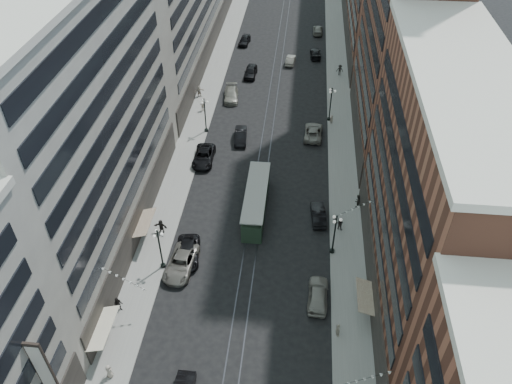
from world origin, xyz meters
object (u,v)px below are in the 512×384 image
at_px(lamppost_sw_mid, 205,114).
at_px(pedestrian_6, 203,106).
at_px(car_8, 231,94).
at_px(car_9, 245,40).
at_px(pedestrian_1, 109,371).
at_px(car_10, 318,214).
at_px(car_4, 318,294).
at_px(car_14, 291,60).
at_px(lamppost_sw_far, 160,248).
at_px(car_extra_0, 181,263).
at_px(car_extra_1, 318,30).
at_px(car_7, 204,156).
at_px(pedestrian_7, 340,223).
at_px(pedestrian_extra_1, 199,91).
at_px(car_2, 188,253).
at_px(pedestrian_5, 161,226).
at_px(lamppost_se_far, 335,233).
at_px(pedestrian_8, 331,119).
at_px(pedestrian_9, 340,70).
at_px(car_13, 251,72).
at_px(car_12, 315,53).
at_px(car_11, 313,132).
at_px(pedestrian_4, 338,330).
at_px(lamppost_se_mid, 331,103).
at_px(streetcar, 256,202).
at_px(pedestrian_2, 118,305).
at_px(pedestrian_extra_0, 358,201).
at_px(car_extra_2, 241,136).

height_order(lamppost_sw_mid, pedestrian_6, lamppost_sw_mid).
xyz_separation_m(car_8, car_9, (-0.36, 21.90, -0.02)).
bearing_deg(pedestrian_1, car_10, -114.04).
distance_m(car_4, car_14, 54.25).
distance_m(lamppost_sw_far, pedestrian_1, 13.43).
distance_m(car_extra_0, car_extra_1, 67.38).
xyz_separation_m(car_7, car_extra_0, (1.07, -19.62, 0.03)).
relative_size(pedestrian_7, pedestrian_extra_1, 0.92).
xyz_separation_m(car_2, pedestrian_5, (-3.84, 3.51, 0.29)).
bearing_deg(car_8, car_2, -96.53).
distance_m(lamppost_sw_far, lamppost_se_far, 18.83).
relative_size(car_4, pedestrian_8, 3.25).
distance_m(lamppost_se_far, pedestrian_9, 43.36).
relative_size(car_2, car_extra_0, 0.90).
height_order(pedestrian_1, car_9, pedestrian_1).
bearing_deg(car_13, car_7, -95.77).
bearing_deg(car_12, car_11, 87.09).
relative_size(car_14, car_extra_0, 0.72).
bearing_deg(pedestrian_7, pedestrian_4, 111.37).
distance_m(lamppost_sw_far, pedestrian_8, 36.15).
height_order(lamppost_sw_mid, pedestrian_1, lamppost_sw_mid).
xyz_separation_m(lamppost_se_far, pedestrian_extra_1, (-21.37, 33.31, -2.01)).
bearing_deg(lamppost_se_mid, car_8, 162.06).
xyz_separation_m(car_12, pedestrian_extra_1, (-19.08, -17.29, 0.39)).
bearing_deg(car_extra_1, car_11, 88.71).
bearing_deg(pedestrian_1, car_7, -79.33).
bearing_deg(car_9, car_8, -83.45).
height_order(car_extra_0, car_extra_1, car_extra_0).
relative_size(pedestrian_9, car_extra_1, 0.39).
distance_m(streetcar, car_7, 12.56).
xyz_separation_m(car_4, car_12, (-0.70, 57.35, -0.16)).
relative_size(pedestrian_1, car_12, 0.33).
xyz_separation_m(pedestrian_1, car_7, (2.55, 32.82, -0.14)).
height_order(pedestrian_2, pedestrian_5, pedestrian_2).
relative_size(car_8, car_extra_1, 1.14).
bearing_deg(car_10, car_extra_0, 26.73).
xyz_separation_m(pedestrian_2, pedestrian_extra_0, (24.53, 18.23, -0.05)).
bearing_deg(car_8, pedestrian_1, -101.04).
distance_m(lamppost_sw_mid, car_8, 10.71).
bearing_deg(pedestrian_4, car_extra_2, 11.16).
bearing_deg(car_extra_2, lamppost_sw_mid, 157.17).
bearing_deg(car_7, car_9, 87.63).
distance_m(lamppost_se_far, car_2, 16.33).
xyz_separation_m(pedestrian_8, car_extra_0, (-16.66, -30.82, -0.10)).
bearing_deg(pedestrian_extra_1, car_extra_2, -88.38).
bearing_deg(lamppost_se_mid, car_9, 121.14).
relative_size(lamppost_sw_far, pedestrian_2, 3.02).
bearing_deg(car_9, pedestrian_7, -65.76).
relative_size(car_10, pedestrian_8, 2.95).
height_order(car_4, car_9, car_4).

